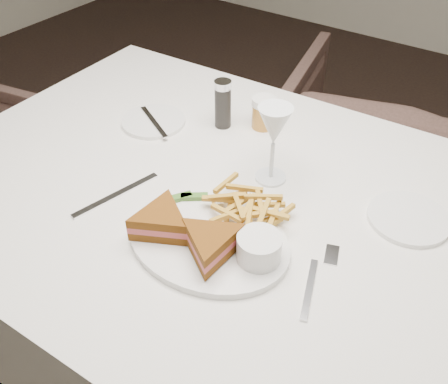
% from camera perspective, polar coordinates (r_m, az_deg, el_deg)
% --- Properties ---
extents(ground, '(5.00, 5.00, 0.00)m').
position_cam_1_polar(ground, '(1.87, -3.25, -9.98)').
color(ground, black).
rests_on(ground, ground).
extents(table, '(1.43, 0.98, 0.75)m').
position_cam_1_polar(table, '(1.31, 1.28, -13.22)').
color(table, silver).
rests_on(table, ground).
extents(chair_far, '(0.78, 0.75, 0.69)m').
position_cam_1_polar(chair_far, '(2.03, 16.94, 5.78)').
color(chair_far, '#47322B').
rests_on(chair_far, ground).
extents(table_setting, '(0.81, 0.58, 0.18)m').
position_cam_1_polar(table_setting, '(0.98, 0.73, -0.78)').
color(table_setting, white).
rests_on(table_setting, table).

